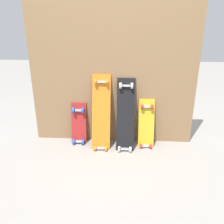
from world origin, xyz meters
TOP-DOWN VIEW (x-y plane):
  - ground_plane at (0.00, 0.00)m, footprint 12.00×12.00m
  - plywood_wall_panel at (0.00, 0.07)m, footprint 1.97×0.04m
  - skateboard_red at (-0.42, -0.03)m, footprint 0.19×0.18m
  - skateboard_orange at (-0.13, -0.09)m, footprint 0.22×0.31m
  - skateboard_black at (0.16, -0.10)m, footprint 0.21×0.33m
  - skateboard_yellow at (0.42, -0.05)m, footprint 0.19×0.22m

SIDE VIEW (x-z plane):
  - ground_plane at x=0.00m, z-range 0.00..0.00m
  - skateboard_red at x=-0.42m, z-range -0.06..0.51m
  - skateboard_yellow at x=0.42m, z-range -0.07..0.58m
  - skateboard_black at x=0.16m, z-range -0.06..0.83m
  - skateboard_orange at x=-0.13m, z-range -0.07..0.87m
  - plywood_wall_panel at x=0.00m, z-range 0.00..1.74m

